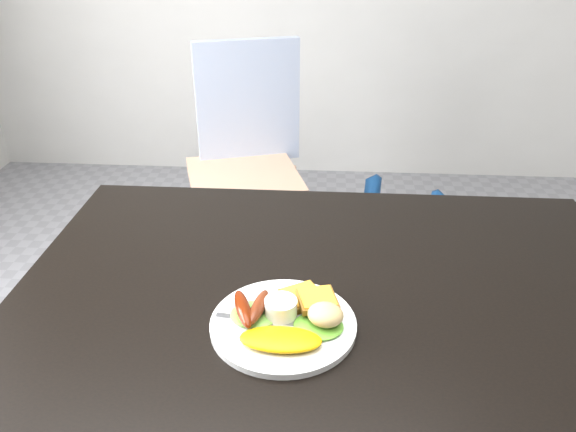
{
  "coord_description": "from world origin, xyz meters",
  "views": [
    {
      "loc": [
        -0.02,
        -0.89,
        1.38
      ],
      "look_at": [
        -0.08,
        -0.02,
        0.9
      ],
      "focal_mm": 35.0,
      "sensor_mm": 36.0,
      "label": 1
    }
  ],
  "objects": [
    {
      "name": "omelette",
      "position": [
        -0.08,
        -0.19,
        0.77
      ],
      "size": [
        0.14,
        0.07,
        0.02
      ],
      "primitive_type": "ellipsoid",
      "rotation": [
        0.0,
        0.0,
        -0.01
      ],
      "color": "#EBA30D",
      "rests_on": "plate"
    },
    {
      "name": "plate",
      "position": [
        -0.08,
        -0.14,
        0.76
      ],
      "size": [
        0.25,
        0.25,
        0.01
      ],
      "primitive_type": "cylinder",
      "color": "white",
      "rests_on": "dining_table"
    },
    {
      "name": "dining_table",
      "position": [
        0.0,
        0.0,
        0.73
      ],
      "size": [
        1.2,
        0.8,
        0.04
      ],
      "primitive_type": "cube",
      "color": "black",
      "rests_on": "ground"
    },
    {
      "name": "person",
      "position": [
        0.05,
        0.69,
        0.82
      ],
      "size": [
        0.69,
        0.58,
        1.63
      ],
      "primitive_type": "imported",
      "rotation": [
        0.0,
        0.0,
        2.78
      ],
      "color": "navy",
      "rests_on": "ground"
    },
    {
      "name": "sausage_b",
      "position": [
        -0.12,
        -0.12,
        0.78
      ],
      "size": [
        0.04,
        0.1,
        0.02
      ],
      "primitive_type": "ellipsoid",
      "rotation": [
        0.0,
        0.0,
        -0.18
      ],
      "color": "maroon",
      "rests_on": "lettuce_left"
    },
    {
      "name": "lettuce_left",
      "position": [
        -0.13,
        -0.12,
        0.77
      ],
      "size": [
        0.09,
        0.08,
        0.01
      ],
      "primitive_type": "ellipsoid",
      "rotation": [
        0.0,
        0.0,
        -0.01
      ],
      "color": "green",
      "rests_on": "plate"
    },
    {
      "name": "lettuce_right",
      "position": [
        -0.02,
        -0.15,
        0.77
      ],
      "size": [
        0.09,
        0.08,
        0.01
      ],
      "primitive_type": "ellipsoid",
      "rotation": [
        0.0,
        0.0,
        -0.07
      ],
      "color": "#329321",
      "rests_on": "plate"
    },
    {
      "name": "potato_salad",
      "position": [
        -0.01,
        -0.14,
        0.79
      ],
      "size": [
        0.08,
        0.08,
        0.03
      ],
      "primitive_type": "ellipsoid",
      "rotation": [
        0.0,
        0.0,
        -0.39
      ],
      "color": "beige",
      "rests_on": "lettuce_right"
    },
    {
      "name": "dining_chair",
      "position": [
        -0.33,
        1.11,
        0.45
      ],
      "size": [
        0.52,
        0.52,
        0.05
      ],
      "primitive_type": "cube",
      "rotation": [
        0.0,
        0.0,
        0.3
      ],
      "color": "tan",
      "rests_on": "ground"
    },
    {
      "name": "sausage_a",
      "position": [
        -0.15,
        -0.13,
        0.78
      ],
      "size": [
        0.06,
        0.11,
        0.03
      ],
      "primitive_type": "ellipsoid",
      "rotation": [
        0.0,
        0.0,
        0.32
      ],
      "color": "#5D1108",
      "rests_on": "lettuce_left"
    },
    {
      "name": "toast_a",
      "position": [
        -0.05,
        -0.07,
        0.77
      ],
      "size": [
        0.09,
        0.09,
        0.01
      ],
      "primitive_type": "cube",
      "rotation": [
        0.0,
        0.0,
        0.54
      ],
      "color": "brown",
      "rests_on": "plate"
    },
    {
      "name": "toast_b",
      "position": [
        -0.02,
        -0.1,
        0.78
      ],
      "size": [
        0.08,
        0.08,
        0.01
      ],
      "primitive_type": "cube",
      "rotation": [
        0.0,
        0.0,
        0.26
      ],
      "color": "brown",
      "rests_on": "toast_a"
    },
    {
      "name": "fork",
      "position": [
        -0.12,
        -0.14,
        0.76
      ],
      "size": [
        0.16,
        0.03,
        0.0
      ],
      "primitive_type": "cube",
      "rotation": [
        0.0,
        0.0,
        -0.12
      ],
      "color": "#ADAFB7",
      "rests_on": "plate"
    },
    {
      "name": "ramekin",
      "position": [
        -0.09,
        -0.12,
        0.78
      ],
      "size": [
        0.06,
        0.06,
        0.03
      ],
      "primitive_type": "cylinder",
      "rotation": [
        0.0,
        0.0,
        0.03
      ],
      "color": "white",
      "rests_on": "plate"
    }
  ]
}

